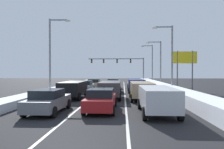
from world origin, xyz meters
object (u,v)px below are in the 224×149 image
Objects in this scene: sedan_green_center_lane_fourth at (113,84)px; street_lamp_right_mid at (158,60)px; sedan_white_right_lane_fourth at (134,84)px; suv_black_left_lane_second at (73,88)px; sedan_red_center_lane_nearest at (101,100)px; traffic_light_gantry at (122,63)px; suv_tan_right_lane_second at (141,89)px; suv_navy_right_lane_third at (136,84)px; suv_charcoal_center_lane_second at (110,88)px; street_lamp_right_far at (151,61)px; sedan_tan_left_lane_fourth at (94,84)px; street_lamp_right_near at (169,53)px; suv_silver_right_lane_nearest at (157,98)px; sedan_silver_left_lane_third at (85,86)px; sedan_maroon_center_lane_third at (113,86)px; street_lamp_left_mid at (53,49)px; sedan_gray_left_lane_nearest at (48,101)px; roadside_sign_right at (185,62)px.

sedan_green_center_lane_fourth is 9.06m from street_lamp_right_mid.
suv_black_left_lane_second is at bearing -117.20° from sedan_white_right_lane_fourth.
traffic_light_gantry is (1.31, 37.50, 4.12)m from sedan_red_center_lane_nearest.
suv_tan_right_lane_second is 1.00× the size of suv_navy_right_lane_third.
suv_charcoal_center_lane_second is at bearing -103.00° from sedan_white_right_lane_fourth.
suv_charcoal_center_lane_second is 25.79m from street_lamp_right_far.
traffic_light_gantry is at bearing 95.91° from sedan_white_right_lane_fourth.
street_lamp_right_near is (10.57, -5.95, 4.33)m from sedan_tan_left_lane_fourth.
street_lamp_right_far reaches higher than suv_silver_right_lane_nearest.
suv_charcoal_center_lane_second is 1.09× the size of sedan_silver_left_lane_third.
street_lamp_right_mid is (7.37, 15.40, 3.75)m from suv_charcoal_center_lane_second.
suv_black_left_lane_second reaches higher than sedan_tan_left_lane_fourth.
sedan_maroon_center_lane_third is 3.60m from sedan_silver_left_lane_third.
sedan_white_right_lane_fourth is at bearing 90.04° from suv_tan_right_lane_second.
street_lamp_right_mid is at bearing 18.81° from sedan_green_center_lane_fourth.
sedan_white_right_lane_fourth is at bearing 62.80° from suv_black_left_lane_second.
sedan_tan_left_lane_fourth is (-3.05, -0.44, 0.00)m from sedan_green_center_lane_fourth.
suv_charcoal_center_lane_second is at bearing -30.63° from street_lamp_left_mid.
suv_charcoal_center_lane_second reaches higher than sedan_white_right_lane_fourth.
street_lamp_left_mid reaches higher than sedan_gray_left_lane_nearest.
street_lamp_right_near is at bearing 59.60° from suv_tan_right_lane_second.
suv_navy_right_lane_third is 0.58× the size of street_lamp_right_far.
sedan_maroon_center_lane_third is 8.83m from street_lamp_left_mid.
roadside_sign_right reaches higher than sedan_gray_left_lane_nearest.
street_lamp_right_near is 1.56× the size of roadside_sign_right.
suv_black_left_lane_second is at bearing -148.85° from roadside_sign_right.
suv_navy_right_lane_third is (-0.43, 13.70, 0.00)m from suv_silver_right_lane_nearest.
suv_silver_right_lane_nearest is at bearing -99.97° from street_lamp_right_mid.
sedan_silver_left_lane_third is at bearing -176.52° from suv_navy_right_lane_third.
sedan_silver_left_lane_third is 1.00× the size of sedan_tan_left_lane_fourth.
sedan_white_right_lane_fourth is 13.01m from street_lamp_right_far.
suv_tan_right_lane_second is 1.09× the size of sedan_tan_left_lane_fourth.
street_lamp_right_far is (4.28, 17.91, 4.03)m from suv_navy_right_lane_third.
sedan_silver_left_lane_third is (0.03, 6.15, -0.25)m from suv_black_left_lane_second.
sedan_gray_left_lane_nearest is (-3.37, -0.68, 0.00)m from sedan_red_center_lane_nearest.
suv_silver_right_lane_nearest is 0.58× the size of street_lamp_right_far.
suv_tan_right_lane_second is 13.67m from sedan_white_right_lane_fourth.
sedan_tan_left_lane_fourth is 19.77m from traffic_light_gantry.
street_lamp_right_mid is at bearing 54.44° from suv_black_left_lane_second.
street_lamp_right_near is 9.02m from street_lamp_right_mid.
sedan_red_center_lane_nearest is (-3.20, -19.24, 0.00)m from sedan_white_right_lane_fourth.
sedan_silver_left_lane_third is 0.49× the size of street_lamp_left_mid.
sedan_green_center_lane_fourth is at bearing 139.61° from street_lamp_right_near.
suv_navy_right_lane_third is at bearing 64.14° from sedan_gray_left_lane_nearest.
sedan_red_center_lane_nearest and sedan_maroon_center_lane_third have the same top height.
sedan_red_center_lane_nearest is 0.53× the size of street_lamp_right_near.
street_lamp_right_near is (7.41, 12.74, 4.33)m from sedan_red_center_lane_nearest.
traffic_light_gantry reaches higher than suv_tan_right_lane_second.
sedan_tan_left_lane_fourth is at bearing 137.38° from suv_navy_right_lane_third.
sedan_red_center_lane_nearest is 1.00× the size of sedan_gray_left_lane_nearest.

